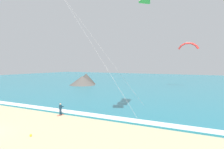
{
  "coord_description": "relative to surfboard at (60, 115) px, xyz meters",
  "views": [
    {
      "loc": [
        23.02,
        -12.82,
        7.27
      ],
      "look_at": [
        7.64,
        14.85,
        5.66
      ],
      "focal_mm": 35.22,
      "sensor_mm": 36.0,
      "label": 1
    }
  ],
  "objects": [
    {
      "name": "beach_ball",
      "position": [
        3.65,
        -8.31,
        0.09
      ],
      "size": [
        0.24,
        0.24,
        0.24
      ],
      "primitive_type": "sphere",
      "color": "yellow",
      "rests_on": "ground"
    },
    {
      "name": "headland_left",
      "position": [
        -22.27,
        35.83,
        1.71
      ],
      "size": [
        8.9,
        11.35,
        3.87
      ],
      "color": "#56514C",
      "rests_on": "ground"
    },
    {
      "name": "kitesurfer",
      "position": [
        -0.0,
        0.02,
        0.91
      ],
      "size": [
        0.55,
        0.52,
        1.69
      ],
      "color": "#143347",
      "rests_on": "ground"
    },
    {
      "name": "surf_foam",
      "position": [
        -1.85,
        1.52,
        0.19
      ],
      "size": [
        200.0,
        1.74,
        0.04
      ],
      "primitive_type": "cube",
      "color": "white",
      "rests_on": "sea"
    },
    {
      "name": "sea",
      "position": [
        -1.85,
        60.52,
        0.07
      ],
      "size": [
        200.0,
        120.0,
        0.2
      ],
      "primitive_type": "cube",
      "color": "teal",
      "rests_on": "ground"
    },
    {
      "name": "kite_distant",
      "position": [
        9.5,
        43.38,
        12.53
      ],
      "size": [
        5.9,
        1.85,
        2.13
      ],
      "color": "red"
    },
    {
      "name": "surfboard",
      "position": [
        0.0,
        0.0,
        0.0
      ],
      "size": [
        0.45,
        1.4,
        0.09
      ],
      "color": "#E04C38",
      "rests_on": "ground"
    }
  ]
}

